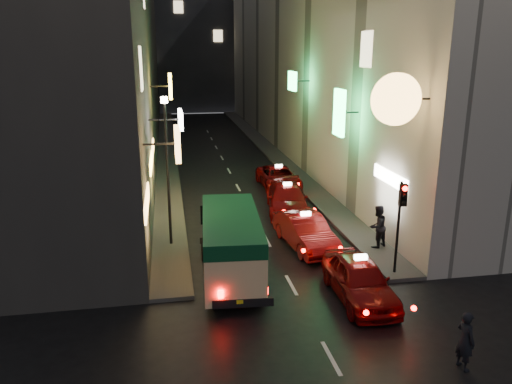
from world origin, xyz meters
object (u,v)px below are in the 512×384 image
traffic_light (401,208)px  pedestrian_crossing (466,337)px  taxi_near (360,276)px  lamp_post (167,162)px  minibus (231,239)px

traffic_light → pedestrian_crossing: bearing=-97.3°
pedestrian_crossing → traffic_light: bearing=-16.0°
taxi_near → lamp_post: 9.02m
taxi_near → pedestrian_crossing: (1.30, -4.14, 0.10)m
pedestrian_crossing → lamp_post: size_ratio=0.30×
traffic_light → minibus: bearing=171.1°
taxi_near → minibus: bearing=150.3°
minibus → lamp_post: bearing=121.0°
pedestrian_crossing → traffic_light: (0.70, 5.49, 1.75)m
taxi_near → traffic_light: (2.00, 1.36, 1.85)m
taxi_near → pedestrian_crossing: 4.34m
minibus → taxi_near: size_ratio=1.10×
minibus → taxi_near: (4.05, -2.31, -0.71)m
pedestrian_crossing → traffic_light: 5.81m
minibus → pedestrian_crossing: size_ratio=3.12×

